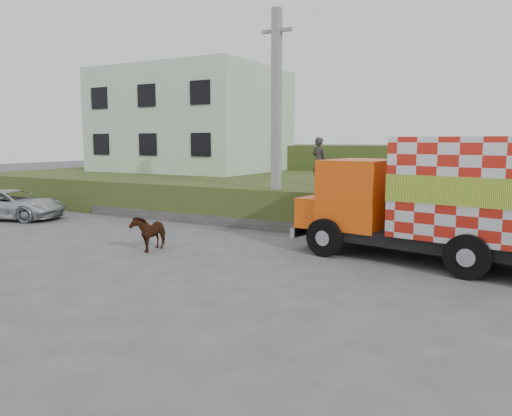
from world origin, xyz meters
The scene contains 10 objects.
ground centered at (0.00, 0.00, 0.00)m, with size 120.00×120.00×0.00m, color #474749.
embankment centered at (0.00, 10.00, 0.75)m, with size 40.00×12.00×1.50m, color #2B501A.
embankment_far centered at (0.00, 22.00, 1.50)m, with size 40.00×12.00×3.00m, color #2B501A.
retaining_strip centered at (-2.00, 4.20, 0.20)m, with size 16.00×0.50×0.40m, color #595651.
building centered at (-11.00, 13.00, 4.50)m, with size 10.00×8.00×6.00m, color #B9D5B6.
utility_pole centered at (-1.00, 4.60, 4.08)m, with size 1.20×0.30×8.00m.
cargo_truck centered at (5.49, 1.96, 1.75)m, with size 7.88×3.61×3.39m.
cow centered at (-2.67, -0.55, 0.55)m, with size 0.59×1.30×1.10m, color #331C0C.
suv centered at (-11.83, 1.28, 0.62)m, with size 2.06×4.47×1.24m, color #AEB2B8.
pedestrian centered at (-0.27, 7.04, 2.47)m, with size 0.71×0.46×1.94m, color #2D2A28.
Camera 1 is at (7.37, -11.93, 3.28)m, focal length 35.00 mm.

